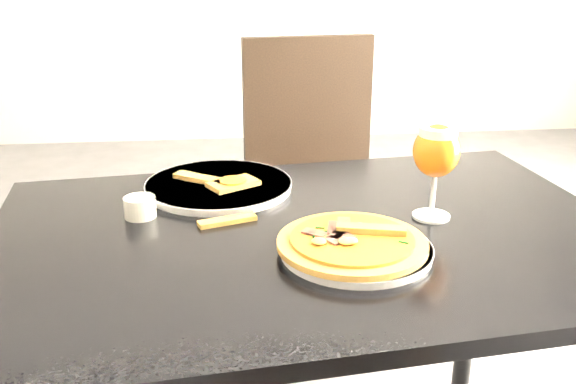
{
  "coord_description": "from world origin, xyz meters",
  "views": [
    {
      "loc": [
        -0.32,
        -1.39,
        1.25
      ],
      "look_at": [
        -0.21,
        -0.3,
        0.83
      ],
      "focal_mm": 40.0,
      "sensor_mm": 36.0,
      "label": 1
    }
  ],
  "objects": [
    {
      "name": "chair_far",
      "position": [
        -0.03,
        0.56,
        0.54
      ],
      "size": [
        0.5,
        0.5,
        0.99
      ],
      "rotation": [
        0.0,
        0.0,
        0.11
      ],
      "color": "black",
      "rests_on": "ground"
    },
    {
      "name": "pizza",
      "position": [
        -0.11,
        -0.4,
        0.77
      ],
      "size": [
        0.26,
        0.26,
        0.03
      ],
      "rotation": [
        0.0,
        0.0,
        -0.56
      ],
      "color": "brown",
      "rests_on": "plate_main"
    },
    {
      "name": "plate_second",
      "position": [
        -0.34,
        -0.06,
        0.76
      ],
      "size": [
        0.39,
        0.39,
        0.02
      ],
      "primitive_type": "cylinder",
      "rotation": [
        0.0,
        0.0,
        -0.27
      ],
      "color": "white",
      "rests_on": "dining_table"
    },
    {
      "name": "dining_table",
      "position": [
        -0.16,
        -0.3,
        0.66
      ],
      "size": [
        1.28,
        0.93,
        0.75
      ],
      "rotation": [
        0.0,
        0.0,
        0.11
      ],
      "color": "black",
      "rests_on": "ground"
    },
    {
      "name": "beer_glass",
      "position": [
        0.08,
        -0.26,
        0.89
      ],
      "size": [
        0.09,
        0.09,
        0.19
      ],
      "color": "silver",
      "rests_on": "dining_table"
    },
    {
      "name": "loose_crust",
      "position": [
        -0.32,
        -0.24,
        0.75
      ],
      "size": [
        0.12,
        0.06,
        0.01
      ],
      "primitive_type": "cube",
      "rotation": [
        0.0,
        0.0,
        0.32
      ],
      "color": "brown",
      "rests_on": "dining_table"
    },
    {
      "name": "sauce_cup",
      "position": [
        -0.49,
        -0.2,
        0.77
      ],
      "size": [
        0.06,
        0.06,
        0.04
      ],
      "color": "beige",
      "rests_on": "dining_table"
    },
    {
      "name": "plate_main",
      "position": [
        -0.1,
        -0.4,
        0.76
      ],
      "size": [
        0.31,
        0.31,
        0.01
      ],
      "primitive_type": "cylinder",
      "rotation": [
        0.0,
        0.0,
        -0.19
      ],
      "color": "white",
      "rests_on": "dining_table"
    },
    {
      "name": "crust_scraps",
      "position": [
        -0.33,
        -0.07,
        0.77
      ],
      "size": [
        0.2,
        0.14,
        0.01
      ],
      "rotation": [
        0.0,
        0.0,
        -0.17
      ],
      "color": "brown",
      "rests_on": "plate_second"
    }
  ]
}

